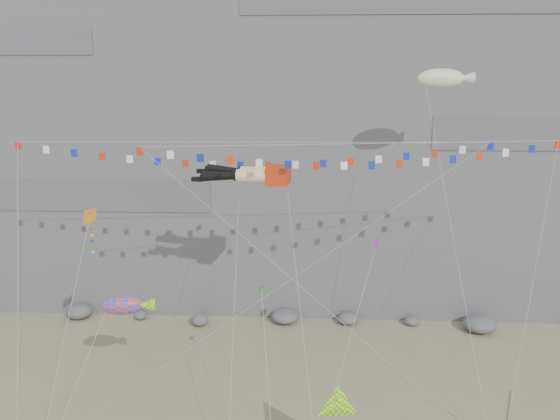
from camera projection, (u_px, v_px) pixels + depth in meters
The scene contains 12 objects.
cliff at pixel (291, 57), 60.82m from camera, with size 80.00×28.00×50.00m, color slate.
talus_boulders at pixel (285, 316), 52.06m from camera, with size 60.00×3.00×1.20m, color #5E5D62, non-canonical shape.
legs_kite at pixel (252, 175), 38.24m from camera, with size 9.39×17.02×22.51m.
flag_banner_upper at pixel (254, 143), 39.01m from camera, with size 33.89×12.32×25.37m.
flag_banner_lower at pixel (359, 144), 36.30m from camera, with size 28.17×9.69×21.61m.
harlequin_kite at pixel (90, 217), 34.53m from camera, with size 3.16×6.99×15.58m.
fish_windsock at pixel (124, 305), 36.81m from camera, with size 5.60×7.12×10.52m.
delta_kite at pixel (338, 407), 30.12m from camera, with size 2.93×4.59×7.20m.
blimp_windsock at pixel (441, 79), 40.82m from camera, with size 4.60×13.47×25.92m.
small_kite_a at pixel (240, 180), 41.18m from camera, with size 1.41×16.00×21.96m.
small_kite_b at pixel (376, 248), 35.77m from camera, with size 5.53×10.79×16.46m.
small_kite_c at pixel (262, 293), 34.29m from camera, with size 2.09×9.41×13.28m.
Camera 1 is at (1.87, -31.12, 22.85)m, focal length 35.00 mm.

